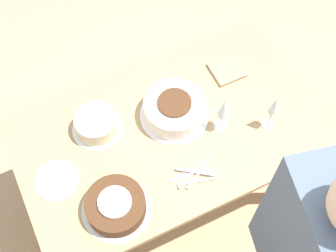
{
  "coord_description": "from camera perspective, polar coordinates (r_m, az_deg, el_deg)",
  "views": [
    {
      "loc": [
        -0.42,
        -0.88,
        2.55
      ],
      "look_at": [
        0.0,
        0.0,
        0.79
      ],
      "focal_mm": 50.0,
      "sensor_mm": 36.0,
      "label": 1
    }
  ],
  "objects": [
    {
      "name": "cake_center_white",
      "position": [
        2.04,
        0.78,
        2.06
      ],
      "size": [
        0.31,
        0.31,
        0.11
      ],
      "color": "white",
      "rests_on": "dining_table"
    },
    {
      "name": "dining_table",
      "position": [
        2.16,
        -0.0,
        -2.31
      ],
      "size": [
        1.33,
        0.79,
        0.74
      ],
      "color": "tan",
      "rests_on": "ground_plane"
    },
    {
      "name": "fork_pile",
      "position": [
        1.95,
        3.31,
        -5.89
      ],
      "size": [
        0.2,
        0.12,
        0.02
      ],
      "color": "silver",
      "rests_on": "dining_table"
    },
    {
      "name": "wine_glass_far",
      "position": [
        1.98,
        12.81,
        2.28
      ],
      "size": [
        0.06,
        0.06,
        0.22
      ],
      "color": "silver",
      "rests_on": "dining_table"
    },
    {
      "name": "cake_back_decorated",
      "position": [
        2.04,
        -8.72,
        0.23
      ],
      "size": [
        0.22,
        0.22,
        0.09
      ],
      "color": "white",
      "rests_on": "dining_table"
    },
    {
      "name": "ground_plane",
      "position": [
        2.72,
        -0.0,
        -8.14
      ],
      "size": [
        12.0,
        12.0,
        0.0
      ],
      "primitive_type": "plane",
      "color": "tan"
    },
    {
      "name": "napkin_stack",
      "position": [
        2.23,
        7.18,
        6.79
      ],
      "size": [
        0.14,
        0.14,
        0.02
      ],
      "color": "gray",
      "rests_on": "dining_table"
    },
    {
      "name": "wine_glass_near",
      "position": [
        1.94,
        6.83,
        2.14
      ],
      "size": [
        0.06,
        0.06,
        0.22
      ],
      "color": "silver",
      "rests_on": "dining_table"
    },
    {
      "name": "dessert_plate_left",
      "position": [
        2.0,
        -13.44,
        -6.5
      ],
      "size": [
        0.18,
        0.18,
        0.01
      ],
      "color": "white",
      "rests_on": "dining_table"
    },
    {
      "name": "cake_front_chocolate",
      "position": [
        1.88,
        -6.39,
        -9.66
      ],
      "size": [
        0.28,
        0.28,
        0.09
      ],
      "color": "white",
      "rests_on": "dining_table"
    }
  ]
}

